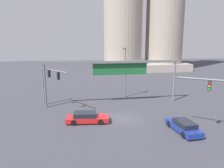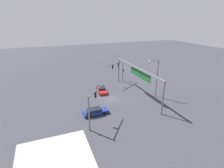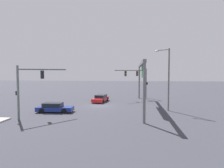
{
  "view_description": "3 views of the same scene",
  "coord_description": "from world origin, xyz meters",
  "px_view_note": "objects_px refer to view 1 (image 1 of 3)",
  "views": [
    {
      "loc": [
        -5.71,
        -23.84,
        9.06
      ],
      "look_at": [
        -0.86,
        2.46,
        3.79
      ],
      "focal_mm": 34.0,
      "sensor_mm": 36.0,
      "label": 1
    },
    {
      "loc": [
        32.61,
        -12.65,
        16.46
      ],
      "look_at": [
        1.59,
        -0.29,
        3.98
      ],
      "focal_mm": 28.38,
      "sensor_mm": 36.0,
      "label": 2
    },
    {
      "loc": [
        29.65,
        5.13,
        5.14
      ],
      "look_at": [
        -2.14,
        1.64,
        3.23
      ],
      "focal_mm": 31.98,
      "sensor_mm": 36.0,
      "label": 3
    }
  ],
  "objects_px": {
    "sedan_car_approaching": "(184,126)",
    "streetlamp_curved_arm": "(125,69)",
    "traffic_signal_near_corner": "(49,79)",
    "sedan_car_waiting_far": "(87,118)"
  },
  "relations": [
    {
      "from": "streetlamp_curved_arm",
      "to": "sedan_car_waiting_far",
      "type": "relative_size",
      "value": 1.66
    },
    {
      "from": "streetlamp_curved_arm",
      "to": "sedan_car_approaching",
      "type": "relative_size",
      "value": 1.77
    },
    {
      "from": "sedan_car_waiting_far",
      "to": "streetlamp_curved_arm",
      "type": "bearing_deg",
      "value": 62.4
    },
    {
      "from": "traffic_signal_near_corner",
      "to": "streetlamp_curved_arm",
      "type": "bearing_deg",
      "value": 75.22
    },
    {
      "from": "traffic_signal_near_corner",
      "to": "streetlamp_curved_arm",
      "type": "distance_m",
      "value": 12.17
    },
    {
      "from": "traffic_signal_near_corner",
      "to": "sedan_car_waiting_far",
      "type": "relative_size",
      "value": 1.26
    },
    {
      "from": "sedan_car_approaching",
      "to": "streetlamp_curved_arm",
      "type": "bearing_deg",
      "value": 7.49
    },
    {
      "from": "streetlamp_curved_arm",
      "to": "sedan_car_approaching",
      "type": "distance_m",
      "value": 15.36
    },
    {
      "from": "traffic_signal_near_corner",
      "to": "sedan_car_waiting_far",
      "type": "xyz_separation_m",
      "value": [
        4.7,
        -6.57,
        -3.57
      ]
    },
    {
      "from": "streetlamp_curved_arm",
      "to": "sedan_car_approaching",
      "type": "bearing_deg",
      "value": 44.12
    }
  ]
}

